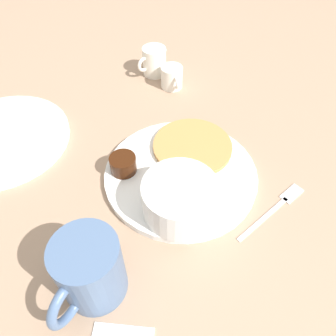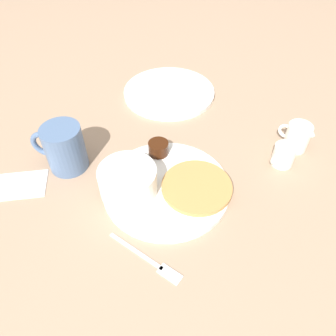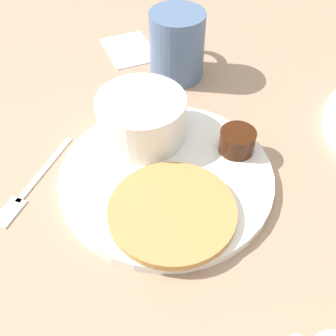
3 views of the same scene
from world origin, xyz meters
name	(u,v)px [view 1 (image 1 of 3)]	position (x,y,z in m)	size (l,w,h in m)	color
ground_plane	(181,177)	(0.00, 0.00, 0.00)	(4.00, 4.00, 0.00)	#9E7F66
plate	(181,174)	(0.00, 0.00, 0.01)	(0.26, 0.26, 0.01)	white
pancake_stack	(192,146)	(-0.06, 0.01, 0.02)	(0.14, 0.14, 0.01)	#B78447
bowl	(180,197)	(0.08, 0.01, 0.04)	(0.11, 0.11, 0.06)	white
syrup_cup	(123,164)	(0.01, -0.10, 0.03)	(0.04, 0.04, 0.03)	#38190A
butter_ramekin	(169,211)	(0.09, -0.01, 0.03)	(0.05, 0.05, 0.05)	white
coffee_mug	(89,271)	(0.21, -0.09, 0.05)	(0.12, 0.08, 0.10)	slate
creamer_pitcher_near	(172,77)	(-0.26, -0.05, 0.02)	(0.06, 0.05, 0.05)	white
creamer_pitcher_far	(154,61)	(-0.31, -0.10, 0.03)	(0.06, 0.06, 0.07)	white
fork	(278,205)	(0.04, 0.16, 0.00)	(0.12, 0.11, 0.00)	silver
far_plate	(2,139)	(-0.04, -0.34, 0.01)	(0.25, 0.25, 0.01)	white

